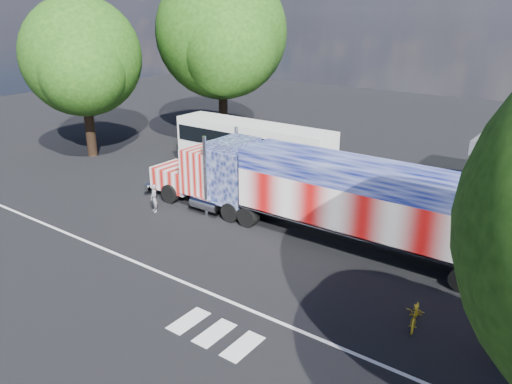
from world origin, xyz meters
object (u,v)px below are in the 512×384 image
Objects in this scene: bicycle at (416,314)px; tree_nw_a at (223,34)px; tree_w_a at (82,58)px; woman at (154,198)px; semi_truck at (325,194)px; coach_bus at (253,147)px.

tree_nw_a is at bearing 131.66° from bicycle.
tree_nw_a reaches higher than tree_w_a.
woman is at bearing -22.35° from tree_w_a.
semi_truck is at bearing 34.96° from woman.
tree_w_a is at bearing 177.03° from woman.
coach_bus is 7.53× the size of woman.
woman is (-0.14, -8.69, -0.96)m from coach_bus.
coach_bus is at bearing 132.19° from bicycle.
semi_truck is 1.79× the size of tree_w_a.
tree_w_a is (-11.98, -3.82, 5.40)m from coach_bus.
coach_bus is at bearing 17.70° from tree_w_a.
woman reaches higher than bicycle.
semi_truck is 10.75m from coach_bus.
tree_w_a reaches higher than semi_truck.
tree_nw_a is 1.20× the size of tree_w_a.
woman is at bearing -64.95° from tree_nw_a.
coach_bus is 8.75m from woman.
tree_nw_a is (-15.28, 11.15, 6.32)m from semi_truck.
coach_bus reaches higher than woman.
semi_truck is at bearing -35.30° from coach_bus.
woman is 14.30m from tree_w_a.
bicycle is (6.04, -4.35, -1.79)m from semi_truck.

